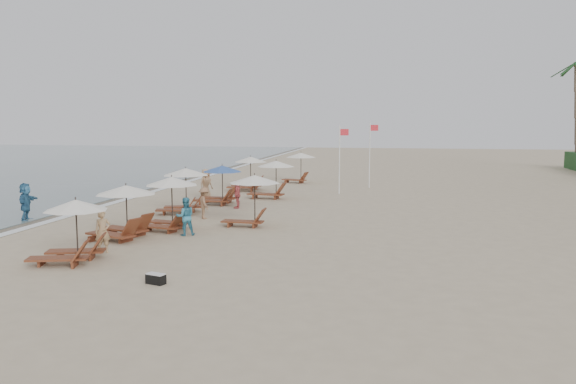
% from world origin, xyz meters
% --- Properties ---
extents(ground, '(160.00, 160.00, 0.00)m').
position_xyz_m(ground, '(0.00, 0.00, 0.00)').
color(ground, tan).
rests_on(ground, ground).
extents(wet_sand_band, '(3.20, 140.00, 0.01)m').
position_xyz_m(wet_sand_band, '(-12.50, 10.00, 0.00)').
color(wet_sand_band, '#6B5E4C').
rests_on(wet_sand_band, ground).
extents(foam_line, '(0.50, 140.00, 0.02)m').
position_xyz_m(foam_line, '(-11.20, 10.00, 0.01)').
color(foam_line, white).
rests_on(foam_line, ground).
extents(lounger_station_0, '(2.45, 2.24, 2.06)m').
position_xyz_m(lounger_station_0, '(-5.98, -3.08, 1.00)').
color(lounger_station_0, brown).
rests_on(lounger_station_0, ground).
extents(lounger_station_1, '(2.71, 2.53, 2.10)m').
position_xyz_m(lounger_station_1, '(-6.15, 0.76, 1.05)').
color(lounger_station_1, brown).
rests_on(lounger_station_1, ground).
extents(lounger_station_2, '(2.50, 2.21, 2.25)m').
position_xyz_m(lounger_station_2, '(-5.06, 2.77, 1.17)').
color(lounger_station_2, brown).
rests_on(lounger_station_2, ground).
extents(lounger_station_3, '(2.57, 2.27, 2.25)m').
position_xyz_m(lounger_station_3, '(-6.09, 7.15, 1.16)').
color(lounger_station_3, brown).
rests_on(lounger_station_3, ground).
extents(lounger_station_4, '(2.59, 2.19, 2.13)m').
position_xyz_m(lounger_station_4, '(-5.33, 10.60, 1.03)').
color(lounger_station_4, brown).
rests_on(lounger_station_4, ground).
extents(lounger_station_5, '(2.61, 2.17, 2.23)m').
position_xyz_m(lounger_station_5, '(-5.39, 17.08, 1.05)').
color(lounger_station_5, brown).
rests_on(lounger_station_5, ground).
extents(inland_station_0, '(2.56, 2.24, 2.22)m').
position_xyz_m(inland_station_0, '(-1.89, 4.30, 1.45)').
color(inland_station_0, brown).
rests_on(inland_station_0, ground).
extents(inland_station_1, '(2.84, 2.24, 2.22)m').
position_xyz_m(inland_station_1, '(-2.95, 13.39, 1.29)').
color(inland_station_1, brown).
rests_on(inland_station_1, ground).
extents(inland_station_2, '(2.59, 2.24, 2.22)m').
position_xyz_m(inland_station_2, '(-2.84, 22.37, 1.46)').
color(inland_station_2, brown).
rests_on(inland_station_2, ground).
extents(beachgoer_near, '(0.64, 0.62, 1.49)m').
position_xyz_m(beachgoer_near, '(-5.65, -1.61, 0.74)').
color(beachgoer_near, tan).
rests_on(beachgoer_near, ground).
extents(beachgoer_mid_a, '(0.93, 0.86, 1.53)m').
position_xyz_m(beachgoer_mid_a, '(-3.94, 1.85, 0.77)').
color(beachgoer_mid_a, teal).
rests_on(beachgoer_mid_a, ground).
extents(beachgoer_mid_b, '(0.97, 1.10, 1.48)m').
position_xyz_m(beachgoer_mid_b, '(-4.49, 5.82, 0.74)').
color(beachgoer_mid_b, '#8B6447').
rests_on(beachgoer_mid_b, ground).
extents(beachgoer_far_a, '(0.38, 0.88, 1.49)m').
position_xyz_m(beachgoer_far_a, '(-3.85, 9.23, 0.74)').
color(beachgoer_far_a, '#BB4B4B').
rests_on(beachgoer_far_a, ground).
extents(beachgoer_far_b, '(0.91, 1.03, 1.77)m').
position_xyz_m(beachgoer_far_b, '(-6.68, 12.53, 0.89)').
color(beachgoer_far_b, tan).
rests_on(beachgoer_far_b, ground).
extents(waterline_walker, '(0.85, 1.69, 1.74)m').
position_xyz_m(waterline_walker, '(-12.38, 3.83, 0.87)').
color(waterline_walker, '#2D6187').
rests_on(waterline_walker, ground).
extents(duffel_bag, '(0.59, 0.41, 0.30)m').
position_xyz_m(duffel_bag, '(-2.28, -4.94, 0.15)').
color(duffel_bag, black).
rests_on(duffel_bag, ground).
extents(flag_pole_near, '(0.60, 0.08, 4.26)m').
position_xyz_m(flag_pole_near, '(0.82, 16.27, 2.37)').
color(flag_pole_near, silver).
rests_on(flag_pole_near, ground).
extents(flag_pole_far, '(0.60, 0.08, 4.49)m').
position_xyz_m(flag_pole_far, '(2.50, 20.16, 2.49)').
color(flag_pole_far, silver).
rests_on(flag_pole_far, ground).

